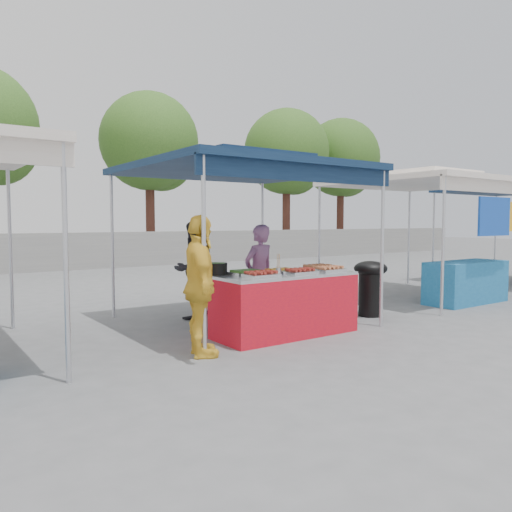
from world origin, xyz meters
TOP-DOWN VIEW (x-y plane):
  - ground_plane at (0.00, 0.00)m, footprint 80.00×80.00m
  - back_wall at (0.00, 11.00)m, footprint 40.00×0.25m
  - main_canopy at (0.00, 0.97)m, footprint 3.20×3.20m
  - neighbor_stall_right at (4.50, 0.57)m, footprint 3.20×3.20m
  - tree_2 at (4.02, 13.44)m, footprint 3.88×3.88m
  - tree_3 at (10.40, 12.69)m, footprint 3.89×3.89m
  - tree_4 at (14.25, 13.07)m, footprint 3.93×3.93m
  - vendor_table at (0.00, -0.10)m, footprint 2.00×0.80m
  - food_tray_fl at (-0.59, -0.34)m, footprint 0.42×0.30m
  - food_tray_fm at (0.05, -0.34)m, footprint 0.42×0.30m
  - food_tray_fr at (0.60, -0.33)m, footprint 0.42×0.30m
  - food_tray_bl at (-0.58, 0.01)m, footprint 0.42×0.30m
  - food_tray_bm at (-0.05, -0.02)m, footprint 0.42×0.30m
  - food_tray_br at (0.64, -0.04)m, footprint 0.42×0.30m
  - cooking_pot at (-0.85, 0.29)m, footprint 0.27×0.27m
  - skewer_cup at (-0.20, -0.20)m, footprint 0.07×0.07m
  - wok_burner at (2.00, 0.16)m, footprint 0.55×0.55m
  - crate_left at (-0.35, 0.47)m, footprint 0.51×0.36m
  - crate_right at (0.24, 0.70)m, footprint 0.46×0.32m
  - crate_stacked at (0.24, 0.70)m, footprint 0.44×0.31m
  - vendor_woman at (0.12, 0.69)m, footprint 0.60×0.44m
  - helper_man at (-0.47, 1.66)m, footprint 0.90×0.79m
  - customer_person at (-1.49, -0.39)m, footprint 0.70×1.04m

SIDE VIEW (x-z plane):
  - ground_plane at x=0.00m, z-range 0.00..0.00m
  - crate_right at x=0.24m, z-range 0.00..0.28m
  - crate_left at x=-0.35m, z-range 0.00..0.31m
  - crate_stacked at x=0.24m, z-range 0.28..0.54m
  - vendor_table at x=0.00m, z-range 0.00..0.85m
  - wok_burner at x=2.00m, z-range 0.08..1.00m
  - back_wall at x=0.00m, z-range 0.00..1.20m
  - vendor_woman at x=0.12m, z-range 0.00..1.51m
  - helper_man at x=-0.47m, z-range 0.00..1.58m
  - customer_person at x=-1.49m, z-range 0.00..1.64m
  - food_tray_fl at x=-0.59m, z-range 0.85..0.92m
  - food_tray_fm at x=0.05m, z-range 0.85..0.92m
  - food_tray_fr at x=0.60m, z-range 0.85..0.92m
  - food_tray_bl at x=-0.58m, z-range 0.85..0.92m
  - food_tray_bm at x=-0.05m, z-range 0.85..0.92m
  - food_tray_br at x=0.64m, z-range 0.85..0.92m
  - skewer_cup at x=-0.20m, z-range 0.85..0.94m
  - cooking_pot at x=-0.85m, z-range 0.85..1.01m
  - neighbor_stall_right at x=4.50m, z-range 0.32..2.89m
  - main_canopy at x=0.00m, z-range 1.08..3.65m
  - tree_2 at x=4.02m, z-range 1.23..7.89m
  - tree_3 at x=10.40m, z-range 1.23..7.92m
  - tree_4 at x=14.25m, z-range 1.25..8.00m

